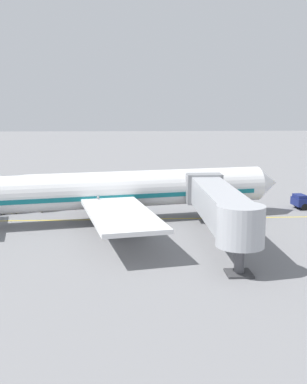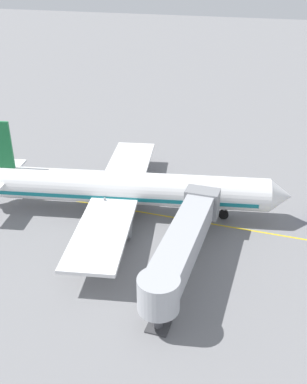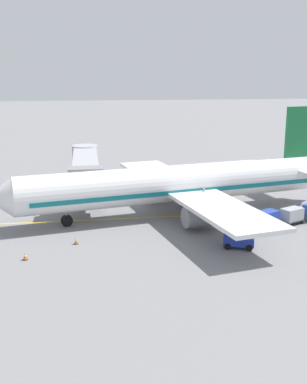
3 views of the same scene
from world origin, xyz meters
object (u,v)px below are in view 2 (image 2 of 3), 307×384
baggage_cart_front (86,178)px  ground_crew_wing_walker (139,188)px  baggage_tug_lead (131,169)px  parked_airliner (124,189)px  baggage_cart_second_in_train (66,177)px  jet_bridge (183,243)px  safety_cone_nose_right (258,189)px  baggage_cart_third_in_train (43,177)px  safety_cone_nose_left (223,195)px

baggage_cart_front → ground_crew_wing_walker: bearing=85.3°
baggage_tug_lead → parked_airliner: bearing=16.4°
baggage_tug_lead → baggage_cart_second_in_train: bearing=-52.7°
jet_bridge → safety_cone_nose_right: (-19.20, 4.91, -3.17)m
baggage_cart_second_in_train → safety_cone_nose_right: baggage_cart_second_in_train is taller
jet_bridge → ground_crew_wing_walker: (-13.61, -9.21, -2.51)m
parked_airliner → safety_cone_nose_right: parked_airliner is taller
baggage_tug_lead → ground_crew_wing_walker: 6.30m
baggage_cart_third_in_train → baggage_cart_front: bearing=106.3°
safety_cone_nose_right → safety_cone_nose_left: bearing=-52.4°
safety_cone_nose_left → safety_cone_nose_right: 4.92m
parked_airliner → jet_bridge: size_ratio=2.08×
baggage_cart_third_in_train → jet_bridge: bearing=60.4°
jet_bridge → ground_crew_wing_walker: jet_bridge is taller
parked_airliner → baggage_cart_second_in_train: bearing=-115.3°
safety_cone_nose_left → safety_cone_nose_right: (-3.00, 3.90, 0.00)m
safety_cone_nose_left → ground_crew_wing_walker: bearing=-75.8°
ground_crew_wing_walker → safety_cone_nose_right: size_ratio=2.86×
parked_airliner → baggage_cart_second_in_train: (-4.80, -10.17, -2.24)m
ground_crew_wing_walker → baggage_tug_lead: bearing=-150.5°
parked_airliner → baggage_cart_front: parked_airliner is taller
baggage_cart_second_in_train → ground_crew_wing_walker: 10.25m
baggage_cart_second_in_train → safety_cone_nose_left: bearing=97.1°
jet_bridge → safety_cone_nose_right: 20.07m
baggage_cart_front → baggage_tug_lead: bearing=137.6°
jet_bridge → baggage_cart_front: bearing=-130.3°
safety_cone_nose_right → ground_crew_wing_walker: bearing=-68.4°
parked_airliner → ground_crew_wing_walker: size_ratio=21.96×
parked_airliner → baggage_cart_front: 9.46m
parked_airliner → ground_crew_wing_walker: (-4.77, 0.09, -2.23)m
parked_airliner → baggage_cart_third_in_train: (-3.79, -12.90, -2.24)m
jet_bridge → ground_crew_wing_walker: size_ratio=10.56×
jet_bridge → safety_cone_nose_right: jet_bridge is taller
safety_cone_nose_left → parked_airliner: bearing=-54.5°
baggage_tug_lead → safety_cone_nose_left: bearing=77.8°
safety_cone_nose_left → baggage_cart_third_in_train: bearing=-81.3°
baggage_cart_front → jet_bridge: bearing=49.7°
baggage_cart_front → safety_cone_nose_left: size_ratio=4.92×
jet_bridge → ground_crew_wing_walker: 16.63m
ground_crew_wing_walker → safety_cone_nose_right: bearing=111.6°
baggage_cart_second_in_train → safety_cone_nose_left: 20.66m
baggage_cart_third_in_train → baggage_tug_lead: bearing=123.1°
jet_bridge → baggage_cart_second_in_train: bearing=-125.0°
baggage_cart_second_in_train → baggage_cart_third_in_train: size_ratio=1.00×
jet_bridge → baggage_cart_second_in_train: jet_bridge is taller
jet_bridge → baggage_cart_second_in_train: 23.91m
jet_bridge → baggage_tug_lead: 22.88m
baggage_cart_front → baggage_cart_third_in_train: bearing=-73.7°
baggage_cart_front → safety_cone_nose_right: bearing=102.9°
parked_airliner → baggage_tug_lead: 10.96m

